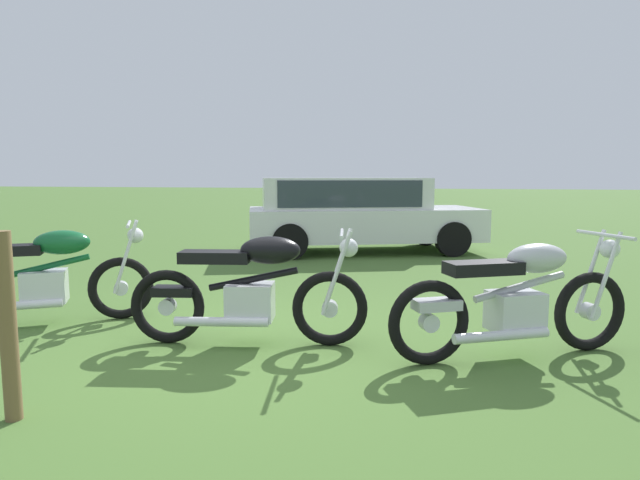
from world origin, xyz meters
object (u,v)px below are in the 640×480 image
Objects in this scene: motorcycle_green at (45,277)px; fence_post_wooden at (8,327)px; motorcycle_black at (251,290)px; motorcycle_silver at (516,299)px; car_white at (354,209)px.

motorcycle_green is 1.61× the size of fence_post_wooden.
motorcycle_black is at bearing 62.76° from fence_post_wooden.
motorcycle_black and motorcycle_silver have the same top height.
motorcycle_black is 5.95m from car_white.
motorcycle_silver is 3.62m from fence_post_wooden.
motorcycle_green is at bearing 125.44° from fence_post_wooden.
car_white is (2.10, 5.79, 0.36)m from motorcycle_green.
motorcycle_green is 6.17m from car_white.
fence_post_wooden is at bearing -85.24° from motorcycle_green.
car_white is at bearing 80.60° from motorcycle_black.
car_white is 7.69m from fence_post_wooden.
motorcycle_silver is (4.41, 0.03, -0.00)m from motorcycle_green.
fence_post_wooden is (1.32, -1.86, 0.10)m from motorcycle_green.
car_white is 4.11× the size of fence_post_wooden.
car_white reaches higher than motorcycle_black.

